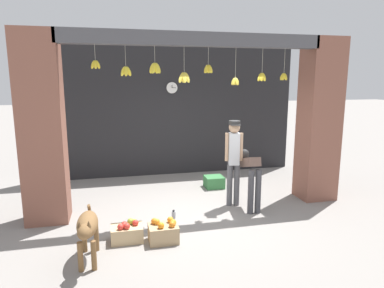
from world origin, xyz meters
name	(u,v)px	position (x,y,z in m)	size (l,w,h in m)	color
ground_plane	(197,213)	(0.00, 0.00, 0.00)	(60.00, 60.00, 0.00)	gray
shop_back_wall	(171,112)	(0.00, 2.83, 1.63)	(6.55, 0.12, 3.25)	#232326
shop_pillar_left	(42,129)	(-2.62, 0.30, 1.63)	(0.70, 0.60, 3.25)	brown
shop_pillar_right	(319,121)	(2.62, 0.30, 1.63)	(0.70, 0.60, 3.25)	brown
storefront_awning	(196,42)	(-0.01, 0.12, 3.09)	(4.65, 0.30, 0.92)	#4C4C51
dog	(87,227)	(-1.85, -1.34, 0.50)	(0.29, 1.00, 0.73)	brown
shopkeeper	(234,156)	(0.79, 0.25, 1.00)	(0.34, 0.29, 1.68)	#56565B
worker_stooping	(251,172)	(1.05, 0.00, 0.72)	(0.27, 0.83, 1.08)	#424247
fruit_crate_oranges	(163,232)	(-0.77, -0.97, 0.15)	(0.44, 0.36, 0.35)	tan
fruit_crate_apples	(127,232)	(-1.32, -0.82, 0.14)	(0.48, 0.34, 0.33)	tan
produce_box_green	(214,182)	(0.75, 1.41, 0.13)	(0.42, 0.39, 0.26)	#387A42
water_bottle	(174,217)	(-0.51, -0.36, 0.11)	(0.07, 0.07, 0.24)	silver
wall_clock	(172,88)	(0.03, 2.75, 2.24)	(0.30, 0.03, 0.30)	black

